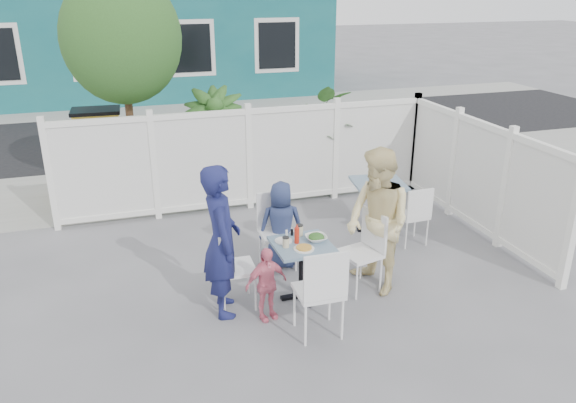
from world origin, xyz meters
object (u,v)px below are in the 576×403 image
object	(u,v)px
woman	(378,222)
boy	(281,225)
toddler	(266,284)
chair_left	(228,262)
chair_right	(366,245)
man	(222,241)
main_table	(302,256)
chair_near	(322,287)
utility_cabinet	(101,152)
chair_back	(276,224)
spare_table	(378,193)

from	to	relation	value
woman	boy	world-z (taller)	woman
toddler	chair_left	bearing A→B (deg)	118.16
chair_right	man	bearing A→B (deg)	76.48
main_table	woman	distance (m)	0.94
chair_near	boy	world-z (taller)	boy
utility_cabinet	boy	distance (m)	4.24
chair_left	woman	distance (m)	1.74
utility_cabinet	chair_near	xyz separation A→B (m)	(2.06, -5.27, -0.10)
main_table	chair_back	world-z (taller)	chair_back
main_table	chair_near	world-z (taller)	chair_near
spare_table	toddler	world-z (taller)	toddler
chair_right	chair_back	size ratio (longest dim) A/B	1.00
main_table	boy	world-z (taller)	boy
chair_near	toddler	distance (m)	0.68
chair_right	boy	xyz separation A→B (m)	(-0.78, 0.81, 0.01)
main_table	chair_left	distance (m)	0.83
spare_table	chair_near	xyz separation A→B (m)	(-1.71, -2.25, 0.01)
utility_cabinet	chair_near	distance (m)	5.66
chair_right	woman	xyz separation A→B (m)	(0.11, -0.06, 0.30)
chair_right	woman	size ratio (longest dim) A/B	0.56
chair_right	toddler	xyz separation A→B (m)	(-1.28, -0.29, -0.13)
utility_cabinet	chair_back	bearing A→B (deg)	-57.57
chair_left	main_table	bearing A→B (deg)	86.93
toddler	main_table	bearing A→B (deg)	17.75
chair_back	man	world-z (taller)	man
main_table	man	xyz separation A→B (m)	(-0.90, -0.01, 0.32)
main_table	chair_right	size ratio (longest dim) A/B	0.71
spare_table	boy	size ratio (longest dim) A/B	0.71
boy	utility_cabinet	bearing A→B (deg)	-48.88
utility_cabinet	chair_back	xyz separation A→B (m)	(2.08, -3.59, -0.13)
man	utility_cabinet	bearing A→B (deg)	19.78
main_table	spare_table	xyz separation A→B (m)	(1.64, 1.44, 0.05)
main_table	chair_back	distance (m)	0.87
utility_cabinet	chair_near	bearing A→B (deg)	-66.27
spare_table	boy	distance (m)	1.76
chair_back	woman	xyz separation A→B (m)	(0.93, -0.94, 0.30)
utility_cabinet	woman	world-z (taller)	woman
main_table	utility_cabinet	bearing A→B (deg)	115.50
chair_back	boy	world-z (taller)	boy
man	chair_right	bearing A→B (deg)	-85.49
spare_table	toddler	size ratio (longest dim) A/B	0.97
chair_left	chair_near	bearing A→B (deg)	42.12
utility_cabinet	boy	xyz separation A→B (m)	(2.13, -3.66, -0.11)
chair_back	boy	bearing A→B (deg)	125.92
woman	boy	bearing A→B (deg)	-145.16
chair_left	man	size ratio (longest dim) A/B	0.56
spare_table	boy	world-z (taller)	boy
utility_cabinet	spare_table	world-z (taller)	utility_cabinet
chair_left	chair_right	size ratio (longest dim) A/B	1.00
man	toddler	distance (m)	0.65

